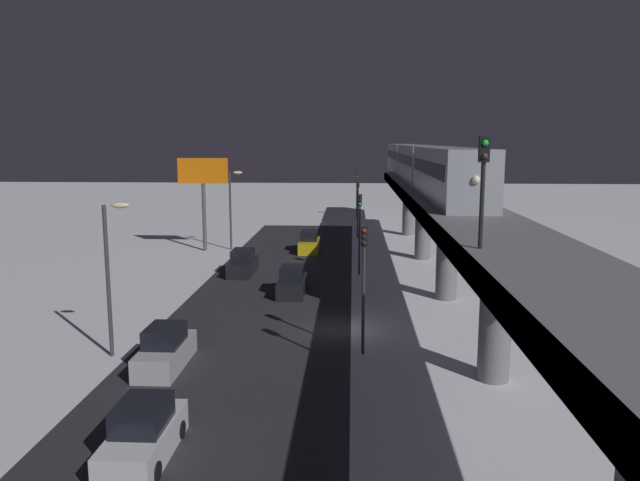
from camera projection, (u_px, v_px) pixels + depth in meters
ground_plane at (331, 329)px, 34.63m from camera, size 240.00×240.00×0.00m
avenue_asphalt at (255, 327)px, 34.86m from camera, size 11.00×84.67×0.01m
elevated_railway at (467, 230)px, 33.31m from camera, size 5.00×84.67×6.68m
subway_train at (419, 162)px, 58.61m from camera, size 2.94×55.47×3.40m
rail_signal at (483, 173)px, 21.65m from camera, size 0.36×0.41×4.00m
sedan_white at (143, 435)px, 20.44m from camera, size 1.91×4.52×1.97m
sedan_black at (292, 283)px, 42.29m from camera, size 1.80×4.37×1.97m
sedan_black_2 at (243, 264)px, 48.81m from camera, size 1.80×4.78×1.97m
sedan_silver at (165, 350)px, 28.69m from camera, size 1.80×4.68×1.97m
sedan_yellow at (309, 243)px, 58.64m from camera, size 1.80×4.71×1.97m
traffic_light_near at (364, 272)px, 29.88m from camera, size 0.32×0.44×6.40m
traffic_light_mid at (360, 222)px, 48.00m from camera, size 0.32×0.44×6.40m
traffic_light_far at (358, 200)px, 66.11m from camera, size 0.32×0.44×6.40m
traffic_light_distant at (357, 187)px, 84.23m from camera, size 0.32×0.44×6.40m
commercial_billboard at (203, 180)px, 58.17m from camera, size 4.80×0.36×8.90m
street_lamp_near at (111, 261)px, 29.47m from camera, size 1.35×0.44×7.65m
street_lamp_far at (232, 200)px, 59.04m from camera, size 1.35×0.44×7.65m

